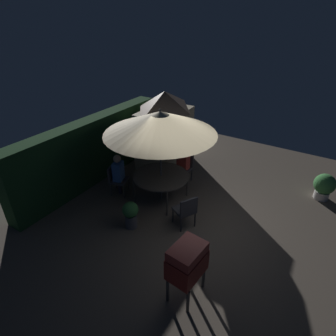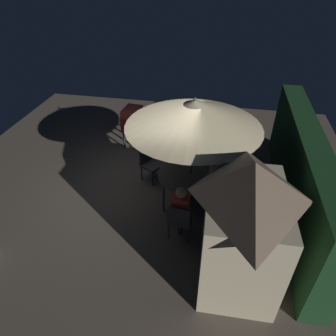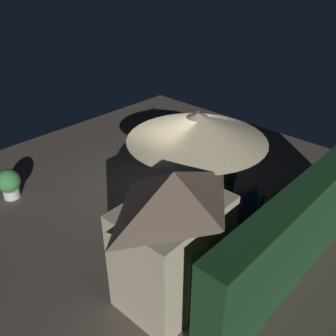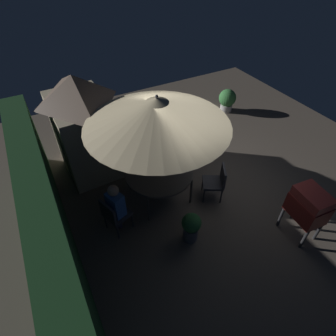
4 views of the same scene
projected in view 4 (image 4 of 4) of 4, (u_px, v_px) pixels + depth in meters
name	position (u px, v px, depth m)	size (l,w,h in m)	color
ground_plane	(201.00, 184.00, 6.91)	(11.00, 11.00, 0.00)	brown
hedge_backdrop	(46.00, 211.00, 5.01)	(5.68, 0.52, 1.97)	#193D1E
garden_shed	(83.00, 124.00, 6.61)	(1.97, 1.40, 2.53)	#C6B793
patio_table	(159.00, 173.00, 6.13)	(1.53, 1.53, 0.78)	#47423D
patio_umbrella	(157.00, 112.00, 5.08)	(2.87, 2.87, 2.65)	#4C4C51
bbq_grill	(309.00, 206.00, 5.28)	(0.74, 0.56, 1.20)	maroon
chair_near_shed	(140.00, 150.00, 7.10)	(0.49, 0.48, 0.90)	#38383D
chair_far_side	(114.00, 214.00, 5.54)	(0.59, 0.59, 0.90)	#38383D
chair_toward_hedge	(217.00, 181.00, 6.25)	(0.63, 0.63, 0.90)	#38383D
potted_plant_by_shed	(191.00, 226.00, 5.46)	(0.40, 0.40, 0.72)	#4C4C51
potted_plant_by_grill	(227.00, 99.00, 9.31)	(0.58, 0.58, 0.77)	silver
person_in_red	(140.00, 144.00, 6.86)	(0.26, 0.35, 1.26)	#CC3D33
person_in_blue	(116.00, 203.00, 5.41)	(0.40, 0.34, 1.26)	#3866B2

